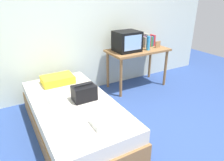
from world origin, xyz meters
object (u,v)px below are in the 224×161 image
tv (127,41)px  book_row (148,41)px  magazine (73,115)px  remote_dark (100,119)px  desk (138,54)px  water_bottle (148,43)px  picture_frame (158,44)px  bed (74,116)px  folded_towel (105,121)px  handbag (84,93)px  remote_silver (51,102)px  pillow (58,80)px

tv → book_row: size_ratio=1.64×
magazine → remote_dark: (0.23, -0.24, 0.01)m
desk → book_row: book_row is taller
water_bottle → picture_frame: bearing=10.6°
book_row → remote_dark: bearing=-141.2°
picture_frame → remote_dark: (-1.89, -1.25, -0.36)m
bed → water_bottle: (1.72, 0.65, 0.66)m
remote_dark → folded_towel: 0.09m
tv → remote_dark: (-1.23, -1.34, -0.47)m
water_bottle → remote_dark: bearing=-143.3°
tv → bed: bearing=-149.6°
bed → remote_dark: size_ratio=12.82×
book_row → handbag: (-1.75, -0.92, -0.31)m
remote_dark → water_bottle: bearing=36.7°
desk → remote_silver: (-1.85, -0.67, -0.20)m
handbag → remote_silver: (-0.41, 0.13, -0.09)m
desk → magazine: desk is taller
remote_dark → desk: bearing=42.1°
bed → remote_silver: (-0.26, 0.11, 0.24)m
handbag → remote_dark: bearing=-94.0°
magazine → folded_towel: folded_towel is taller
tv → handbag: (-1.19, -0.81, -0.38)m
tv → book_row: (0.56, 0.10, -0.07)m
bed → picture_frame: (2.00, 0.70, 0.60)m
picture_frame → remote_silver: size_ratio=0.87×
desk → remote_dark: 2.00m
desk → pillow: size_ratio=2.44×
water_bottle → picture_frame: water_bottle is taller
book_row → pillow: bearing=-173.7°
book_row → remote_silver: bearing=-160.2°
bed → book_row: 2.20m
picture_frame → handbag: bearing=-158.6°
book_row → bed: bearing=-155.0°
bed → tv: tv is taller
magazine → remote_silver: size_ratio=2.01×
book_row → handbag: size_ratio=0.90×
desk → folded_towel: size_ratio=4.14×
book_row → folded_towel: bearing=-139.3°
remote_silver → folded_towel: folded_towel is taller
desk → remote_dark: size_ratio=7.44×
water_bottle → pillow: (-1.72, 0.03, -0.38)m
remote_dark → book_row: bearing=38.8°
book_row → folded_towel: size_ratio=0.96×
tv → magazine: bearing=-142.9°
water_bottle → folded_towel: (-1.59, -1.29, -0.40)m
book_row → folded_towel: (-1.77, -1.53, -0.38)m
desk → remote_silver: desk is taller
water_bottle → remote_silver: bearing=-164.8°
picture_frame → magazine: picture_frame is taller
remote_silver → folded_towel: size_ratio=0.51×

